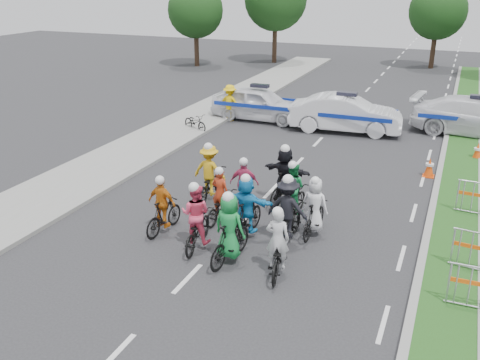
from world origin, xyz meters
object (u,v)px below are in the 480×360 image
at_px(rider_3, 163,210).
at_px(rider_10, 210,178).
at_px(rider_6, 221,203).
at_px(rider_7, 314,212).
at_px(police_car_1, 346,114).
at_px(tree_4, 438,11).
at_px(rider_2, 197,223).
at_px(rider_5, 246,210).
at_px(cone_1, 477,152).
at_px(police_car_0, 260,104).
at_px(parked_bike, 195,122).
at_px(cone_0, 429,167).
at_px(rider_0, 278,251).
at_px(rider_1, 230,235).
at_px(marshal_hiviz, 230,103).
at_px(rider_4, 288,217).
at_px(tree_0, 195,10).
at_px(rider_9, 245,190).
at_px(rider_8, 292,196).
at_px(rider_11, 285,179).
at_px(police_car_2, 478,117).

xyz_separation_m(rider_3, rider_10, (0.18, 2.63, 0.07)).
height_order(rider_6, rider_7, rider_7).
bearing_deg(police_car_1, tree_4, -11.98).
xyz_separation_m(rider_6, rider_7, (2.76, 0.16, 0.12)).
height_order(rider_2, rider_5, rider_2).
bearing_deg(rider_7, cone_1, -111.93).
height_order(rider_7, police_car_0, rider_7).
height_order(rider_2, cone_1, rider_2).
bearing_deg(parked_bike, cone_0, -75.96).
bearing_deg(rider_10, police_car_1, -103.39).
bearing_deg(rider_0, rider_2, -21.49).
bearing_deg(rider_0, cone_1, -122.94).
relative_size(rider_0, rider_7, 1.05).
bearing_deg(rider_7, rider_1, 59.42).
bearing_deg(police_car_0, marshal_hiviz, 121.18).
bearing_deg(rider_2, tree_4, -104.54).
distance_m(rider_2, rider_4, 2.43).
relative_size(cone_1, tree_0, 0.11).
height_order(rider_0, rider_9, rider_0).
bearing_deg(marshal_hiviz, tree_0, -55.96).
bearing_deg(rider_9, cone_1, -140.47).
bearing_deg(police_car_0, rider_0, -156.37).
distance_m(rider_6, police_car_0, 11.70).
relative_size(police_car_0, police_car_1, 0.94).
relative_size(rider_2, rider_5, 1.03).
bearing_deg(parked_bike, rider_3, -132.37).
distance_m(rider_2, rider_3, 1.32).
relative_size(rider_3, rider_7, 0.98).
xyz_separation_m(rider_1, rider_7, (1.55, 2.26, -0.06)).
bearing_deg(rider_8, tree_0, -49.61).
distance_m(rider_2, rider_5, 1.47).
height_order(rider_11, tree_4, tree_4).
bearing_deg(tree_0, rider_9, -59.98).
bearing_deg(rider_1, rider_11, -84.13).
height_order(rider_2, tree_0, tree_0).
bearing_deg(cone_0, cone_1, 58.87).
bearing_deg(police_car_1, cone_1, -115.10).
relative_size(rider_1, police_car_2, 0.34).
xyz_separation_m(cone_1, parked_bike, (-12.04, -0.53, 0.06)).
distance_m(police_car_0, marshal_hiviz, 1.47).
height_order(rider_0, tree_4, tree_4).
relative_size(police_car_0, cone_0, 6.78).
xyz_separation_m(rider_4, rider_6, (-2.22, 0.57, -0.20)).
relative_size(rider_0, rider_6, 1.08).
bearing_deg(marshal_hiviz, rider_10, 111.48).
bearing_deg(rider_9, rider_0, 113.69).
relative_size(rider_4, tree_4, 0.32).
relative_size(rider_3, rider_11, 0.87).
height_order(rider_11, cone_0, rider_11).
height_order(cone_0, tree_4, tree_4).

